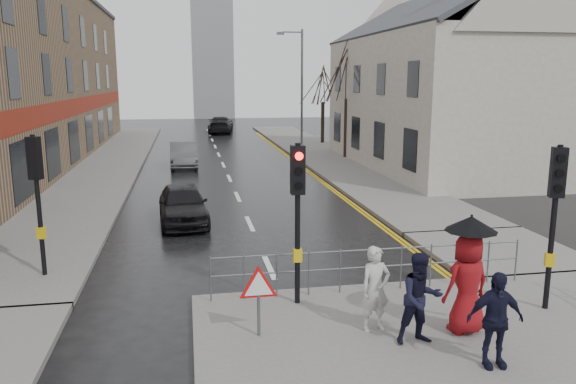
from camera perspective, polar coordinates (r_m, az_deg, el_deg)
name	(u,v)px	position (r m, az deg, el deg)	size (l,w,h in m)	color
ground	(290,313)	(11.98, 0.18, -12.20)	(120.00, 120.00, 0.00)	black
near_pavement	(517,384)	(10.02, 22.22, -17.65)	(10.00, 9.00, 0.14)	#605E5B
left_pavement	(109,162)	(34.42, -17.69, 2.96)	(4.00, 44.00, 0.14)	#605E5B
right_pavement	(318,152)	(37.09, 3.09, 4.06)	(4.00, 40.00, 0.14)	#605E5B
pavement_bridge_right	(498,251)	(16.87, 20.57, -5.62)	(4.00, 4.20, 0.14)	#605E5B
building_right_cream	(448,79)	(32.01, 15.97, 10.94)	(9.00, 16.40, 10.10)	beige
church_tower	(212,45)	(73.00, -7.73, 14.59)	(5.00, 5.00, 18.00)	gray
traffic_signal_near_left	(298,196)	(11.45, 0.99, -0.38)	(0.28, 0.27, 3.40)	black
traffic_signal_near_right	(556,199)	(12.37, 25.53, -0.62)	(0.34, 0.33, 3.40)	black
traffic_signal_far_left	(37,181)	(14.43, -24.18, 1.07)	(0.34, 0.33, 3.40)	black
guard_railing_front	(371,260)	(12.68, 8.44, -6.81)	(7.14, 0.04, 1.00)	#595B5E
warning_sign	(259,289)	(10.36, -3.01, -9.85)	(0.80, 0.07, 1.35)	#595B5E
street_lamp	(299,80)	(39.57, 1.16, 11.26)	(1.83, 0.25, 8.00)	#595B5E
tree_near	(347,73)	(34.14, 6.03, 11.91)	(2.40, 2.40, 6.58)	#2E1F19
tree_far	(323,84)	(42.00, 3.58, 10.86)	(2.40, 2.40, 5.64)	#2E1F19
pedestrian_a	(375,289)	(10.75, 8.87, -9.68)	(0.59, 0.39, 1.62)	#BBBBB6
pedestrian_b	(421,299)	(10.38, 13.33, -10.50)	(0.81, 0.63, 1.67)	black
pedestrian_with_umbrella	(468,272)	(10.94, 17.82, -7.75)	(1.03, 0.96, 2.23)	maroon
pedestrian_d	(495,319)	(9.96, 20.28, -12.05)	(0.95, 0.40, 1.62)	black
car_parked	(183,204)	(19.27, -10.63, -1.19)	(1.57, 3.90, 1.33)	black
car_mid	(184,154)	(31.75, -10.55, 3.77)	(1.46, 4.19, 1.38)	#4A4C50
car_far	(221,125)	(51.41, -6.86, 6.80)	(2.10, 5.16, 1.50)	black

